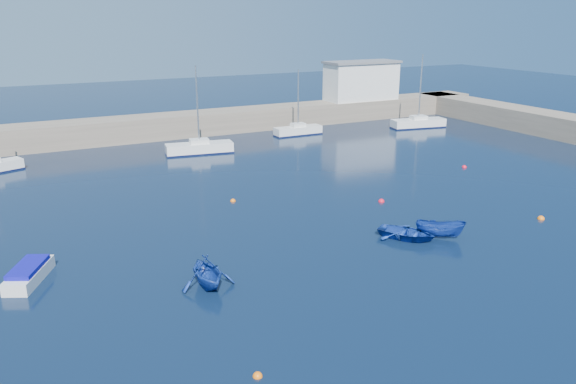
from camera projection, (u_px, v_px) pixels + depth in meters
name	position (u px, v px, depth m)	size (l,w,h in m)	color
ground	(382.00, 317.00, 26.82)	(220.00, 220.00, 0.00)	black
back_wall	(146.00, 128.00, 65.46)	(96.00, 4.50, 2.60)	#746859
right_arm	(511.00, 116.00, 72.78)	(4.50, 32.00, 2.60)	#746859
harbor_office	(361.00, 82.00, 77.41)	(10.00, 4.00, 5.00)	silver
sailboat_6	(199.00, 148.00, 58.53)	(7.12, 2.95, 9.04)	silver
sailboat_7	(298.00, 130.00, 67.71)	(5.88, 1.65, 7.79)	silver
sailboat_8	(418.00, 123.00, 72.19)	(7.28, 3.20, 9.22)	silver
motorboat_1	(29.00, 273.00, 30.32)	(2.89, 4.05, 0.94)	silver
dinghy_center	(407.00, 233.00, 36.12)	(2.63, 3.69, 0.76)	navy
dinghy_left	(207.00, 272.00, 29.55)	(2.85, 3.30, 1.74)	navy
dinghy_right	(440.00, 229.00, 36.14)	(1.18, 3.15, 1.22)	navy
buoy_0	(258.00, 377.00, 22.35)	(0.40, 0.40, 0.40)	orange
buoy_1	(381.00, 202.00, 43.42)	(0.48, 0.48, 0.48)	red
buoy_2	(541.00, 219.00, 39.71)	(0.50, 0.50, 0.50)	orange
buoy_3	(233.00, 201.00, 43.52)	(0.42, 0.42, 0.42)	orange
buoy_4	(464.00, 167.00, 53.27)	(0.46, 0.46, 0.46)	red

